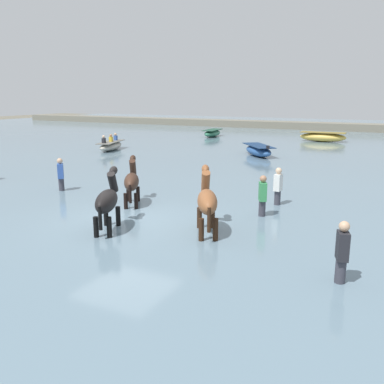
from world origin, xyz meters
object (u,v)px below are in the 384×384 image
at_px(person_wading_mid, 262,201).
at_px(boat_far_offshore, 111,146).
at_px(person_onlooker_left, 61,179).
at_px(horse_trailing_black, 107,202).
at_px(boat_mid_channel, 212,133).
at_px(person_wading_close, 278,191).
at_px(person_onlooker_right, 341,260).
at_px(horse_lead_chestnut, 207,203).
at_px(boat_far_inshore, 258,151).
at_px(boat_distant_west, 323,137).
at_px(horse_flank_dark_bay, 132,183).

bearing_deg(person_wading_mid, boat_far_offshore, 142.71).
bearing_deg(person_onlooker_left, horse_trailing_black, -33.51).
xyz_separation_m(boat_mid_channel, person_wading_mid, (10.96, -21.12, 0.16)).
distance_m(person_wading_close, person_onlooker_left, 7.86).
distance_m(boat_far_offshore, person_wading_close, 15.77).
height_order(horse_trailing_black, person_onlooker_right, horse_trailing_black).
height_order(horse_lead_chestnut, horse_trailing_black, horse_lead_chestnut).
relative_size(person_wading_close, person_onlooker_right, 1.00).
height_order(boat_far_inshore, person_onlooker_right, person_onlooker_right).
height_order(horse_lead_chestnut, boat_far_offshore, horse_lead_chestnut).
bearing_deg(horse_lead_chestnut, boat_mid_channel, 113.60).
distance_m(boat_mid_channel, person_onlooker_left, 21.51).
bearing_deg(boat_mid_channel, person_onlooker_right, -61.18).
bearing_deg(person_onlooker_right, boat_far_offshore, 139.22).
bearing_deg(boat_mid_channel, boat_distant_west, 1.38).
height_order(person_wading_close, person_wading_mid, same).
xyz_separation_m(boat_far_offshore, person_onlooker_left, (5.53, -10.17, 0.16)).
xyz_separation_m(horse_flank_dark_bay, person_wading_mid, (4.16, 0.60, -0.27)).
bearing_deg(horse_lead_chestnut, horse_flank_dark_bay, 155.70).
relative_size(boat_mid_channel, person_wading_close, 1.77).
height_order(horse_lead_chestnut, person_wading_mid, horse_lead_chestnut).
distance_m(boat_mid_channel, person_onlooker_right, 28.24).
height_order(horse_flank_dark_bay, person_onlooker_right, horse_flank_dark_bay).
bearing_deg(horse_trailing_black, person_wading_mid, 43.77).
relative_size(horse_flank_dark_bay, boat_far_inshore, 0.64).
bearing_deg(person_onlooker_left, boat_distant_west, 74.96).
xyz_separation_m(boat_far_inshore, boat_far_offshore, (-9.27, -1.79, -0.02)).
bearing_deg(horse_flank_dark_bay, horse_trailing_black, -68.87).
distance_m(horse_trailing_black, boat_mid_channel, 25.41).
bearing_deg(horse_lead_chestnut, person_onlooker_right, -23.52).
distance_m(horse_flank_dark_bay, boat_far_offshore, 13.95).
bearing_deg(boat_far_inshore, horse_trailing_black, -87.30).
height_order(boat_far_offshore, boat_mid_channel, boat_far_offshore).
bearing_deg(horse_flank_dark_bay, person_onlooker_right, -23.91).
bearing_deg(horse_lead_chestnut, person_wading_mid, 69.15).
relative_size(horse_trailing_black, boat_far_offshore, 0.64).
distance_m(horse_trailing_black, boat_far_offshore, 16.48).
bearing_deg(person_onlooker_left, person_wading_mid, 0.98).
bearing_deg(boat_far_offshore, boat_distant_west, 44.99).
bearing_deg(boat_distant_west, horse_flank_dark_bay, -95.95).
height_order(person_onlooker_right, person_onlooker_left, same).
distance_m(boat_distant_west, person_wading_mid, 21.42).
xyz_separation_m(boat_far_offshore, person_wading_close, (13.23, -8.57, 0.16)).
xyz_separation_m(horse_lead_chestnut, boat_far_offshore, (-12.37, 12.15, -0.51)).
bearing_deg(horse_lead_chestnut, person_onlooker_left, 163.84).
relative_size(boat_far_inshore, boat_mid_channel, 1.04).
xyz_separation_m(horse_flank_dark_bay, boat_far_inshore, (0.25, 12.43, -0.41)).
bearing_deg(horse_flank_dark_bay, boat_mid_channel, 107.37).
bearing_deg(boat_far_inshore, horse_lead_chestnut, -77.46).
bearing_deg(horse_flank_dark_bay, person_onlooker_left, 172.36).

